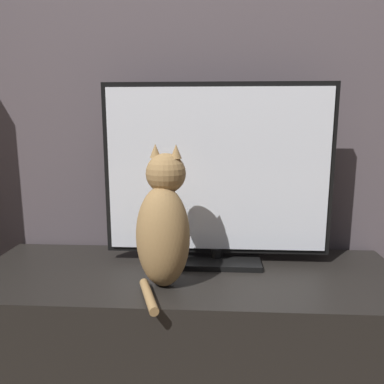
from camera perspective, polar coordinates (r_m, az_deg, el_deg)
The scene contains 4 objects.
wall_back at distance 1.60m, azimuth 0.16°, elevation 20.47°, with size 4.80×0.05×2.60m.
tv_stand at distance 1.49m, azimuth -0.58°, elevation -20.99°, with size 1.53×0.55×0.50m.
tv at distance 1.38m, azimuth 3.89°, elevation 2.32°, with size 0.84×0.20×0.67m.
cat at distance 1.21m, azimuth -4.31°, elevation -5.18°, with size 0.21×0.32×0.46m.
Camera 1 is at (0.09, -0.35, 1.03)m, focal length 35.00 mm.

